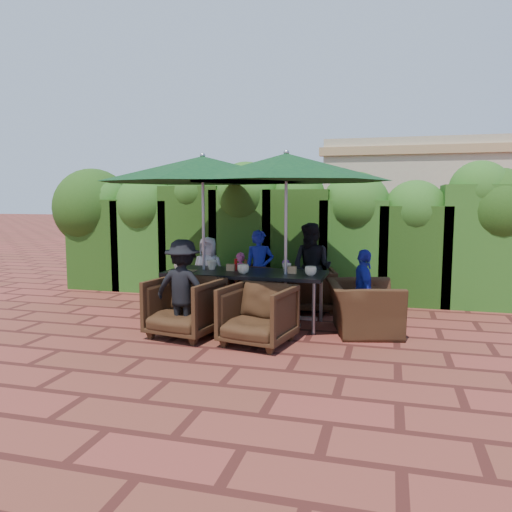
% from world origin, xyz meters
% --- Properties ---
extents(ground, '(80.00, 80.00, 0.00)m').
position_xyz_m(ground, '(0.00, 0.00, 0.00)').
color(ground, maroon).
rests_on(ground, ground).
extents(dining_table, '(2.30, 0.90, 0.75)m').
position_xyz_m(dining_table, '(0.10, 0.19, 0.67)').
color(dining_table, black).
rests_on(dining_table, ground).
extents(umbrella_left, '(3.02, 3.02, 2.46)m').
position_xyz_m(umbrella_left, '(-0.56, 0.26, 2.21)').
color(umbrella_left, gray).
rests_on(umbrella_left, ground).
extents(umbrella_right, '(2.81, 2.81, 2.46)m').
position_xyz_m(umbrella_right, '(0.71, 0.11, 2.21)').
color(umbrella_right, gray).
rests_on(umbrella_right, ground).
extents(chair_far_left, '(0.71, 0.67, 0.69)m').
position_xyz_m(chair_far_left, '(-0.73, 1.23, 0.35)').
color(chair_far_left, black).
rests_on(chair_far_left, ground).
extents(chair_far_mid, '(0.91, 0.87, 0.80)m').
position_xyz_m(chair_far_mid, '(0.18, 1.18, 0.40)').
color(chair_far_mid, black).
rests_on(chair_far_mid, ground).
extents(chair_far_right, '(0.89, 0.85, 0.76)m').
position_xyz_m(chair_far_right, '(0.91, 1.18, 0.38)').
color(chair_far_right, black).
rests_on(chair_far_right, ground).
extents(chair_near_left, '(0.96, 0.91, 0.85)m').
position_xyz_m(chair_near_left, '(-0.46, -0.71, 0.43)').
color(chair_near_left, black).
rests_on(chair_near_left, ground).
extents(chair_near_right, '(0.93, 0.89, 0.82)m').
position_xyz_m(chair_near_right, '(0.55, -0.81, 0.41)').
color(chair_near_right, black).
rests_on(chair_near_right, ground).
extents(chair_end_right, '(0.90, 1.17, 0.91)m').
position_xyz_m(chair_end_right, '(1.78, 0.09, 0.46)').
color(chair_end_right, black).
rests_on(chair_end_right, ground).
extents(adult_far_left, '(0.59, 0.37, 1.16)m').
position_xyz_m(adult_far_left, '(-0.85, 1.18, 0.58)').
color(adult_far_left, silver).
rests_on(adult_far_left, ground).
extents(adult_far_mid, '(0.55, 0.50, 1.29)m').
position_xyz_m(adult_far_mid, '(0.06, 1.14, 0.64)').
color(adult_far_mid, '#1B2395').
rests_on(adult_far_mid, ground).
extents(adult_far_right, '(0.78, 0.62, 1.41)m').
position_xyz_m(adult_far_right, '(0.91, 1.17, 0.71)').
color(adult_far_right, black).
rests_on(adult_far_right, ground).
extents(adult_near_left, '(0.83, 0.39, 1.28)m').
position_xyz_m(adult_near_left, '(-0.48, -0.71, 0.64)').
color(adult_near_left, black).
rests_on(adult_near_left, ground).
extents(adult_end_right, '(0.48, 0.72, 1.12)m').
position_xyz_m(adult_end_right, '(1.78, 0.15, 0.56)').
color(adult_end_right, '#1B2395').
rests_on(adult_end_right, ground).
extents(child_left, '(0.33, 0.27, 0.90)m').
position_xyz_m(child_left, '(-0.29, 1.24, 0.45)').
color(child_left, '#F0549F').
rests_on(child_left, ground).
extents(child_right, '(0.30, 0.25, 0.81)m').
position_xyz_m(child_right, '(0.49, 1.22, 0.41)').
color(child_right, '#904699').
rests_on(child_right, ground).
extents(pedestrian_a, '(1.71, 0.71, 1.79)m').
position_xyz_m(pedestrian_a, '(1.76, 4.18, 0.90)').
color(pedestrian_a, green).
rests_on(pedestrian_a, ground).
extents(pedestrian_b, '(0.90, 0.72, 1.62)m').
position_xyz_m(pedestrian_b, '(2.56, 4.26, 0.81)').
color(pedestrian_b, '#F0549F').
rests_on(pedestrian_b, ground).
extents(pedestrian_c, '(1.14, 0.71, 1.65)m').
position_xyz_m(pedestrian_c, '(3.62, 4.21, 0.82)').
color(pedestrian_c, '#96989E').
rests_on(pedestrian_c, ground).
extents(cup_a, '(0.18, 0.18, 0.14)m').
position_xyz_m(cup_a, '(-0.84, 0.02, 0.82)').
color(cup_a, beige).
rests_on(cup_a, dining_table).
extents(cup_b, '(0.15, 0.15, 0.14)m').
position_xyz_m(cup_b, '(-0.44, 0.26, 0.82)').
color(cup_b, beige).
rests_on(cup_b, dining_table).
extents(cup_c, '(0.17, 0.17, 0.13)m').
position_xyz_m(cup_c, '(0.13, -0.01, 0.82)').
color(cup_c, beige).
rests_on(cup_c, dining_table).
extents(cup_d, '(0.13, 0.13, 0.12)m').
position_xyz_m(cup_d, '(0.68, 0.34, 0.81)').
color(cup_d, beige).
rests_on(cup_d, dining_table).
extents(cup_e, '(0.16, 0.16, 0.13)m').
position_xyz_m(cup_e, '(1.07, 0.06, 0.81)').
color(cup_e, beige).
rests_on(cup_e, dining_table).
extents(ketchup_bottle, '(0.04, 0.04, 0.17)m').
position_xyz_m(ketchup_bottle, '(-0.08, 0.29, 0.83)').
color(ketchup_bottle, '#B20C0A').
rests_on(ketchup_bottle, dining_table).
extents(sauce_bottle, '(0.04, 0.04, 0.17)m').
position_xyz_m(sauce_bottle, '(0.08, 0.26, 0.83)').
color(sauce_bottle, '#4C230C').
rests_on(sauce_bottle, dining_table).
extents(serving_tray, '(0.35, 0.25, 0.02)m').
position_xyz_m(serving_tray, '(-0.78, -0.04, 0.76)').
color(serving_tray, '#977149').
rests_on(serving_tray, dining_table).
extents(number_block_left, '(0.12, 0.06, 0.10)m').
position_xyz_m(number_block_left, '(-0.13, 0.21, 0.80)').
color(number_block_left, tan).
rests_on(number_block_left, dining_table).
extents(number_block_right, '(0.12, 0.06, 0.10)m').
position_xyz_m(number_block_right, '(0.78, 0.19, 0.80)').
color(number_block_right, tan).
rests_on(number_block_right, dining_table).
extents(hedge_wall, '(9.10, 1.60, 2.47)m').
position_xyz_m(hedge_wall, '(-0.22, 2.32, 1.33)').
color(hedge_wall, '#1B3B10').
rests_on(hedge_wall, ground).
extents(building, '(6.20, 3.08, 3.20)m').
position_xyz_m(building, '(3.50, 6.99, 1.61)').
color(building, '#BCB28C').
rests_on(building, ground).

